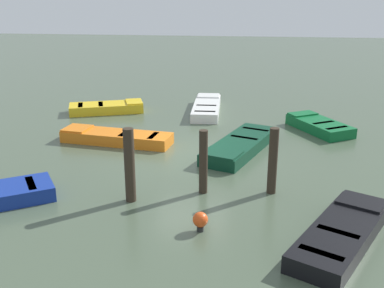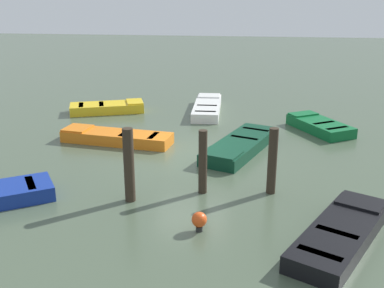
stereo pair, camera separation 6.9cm
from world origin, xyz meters
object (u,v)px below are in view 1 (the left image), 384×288
Objects in this scene: mooring_piling_far_left at (203,162)px; marker_buoy at (200,220)px; rowboat_green at (319,125)px; rowboat_yellow at (107,108)px; rowboat_orange at (116,137)px; mooring_piling_near_right at (273,161)px; rowboat_dark_green at (240,145)px; rowboat_black at (342,233)px; rowboat_white at (207,107)px; mooring_piling_mid_right at (130,165)px.

marker_buoy is (-2.16, -0.14, -0.61)m from mooring_piling_far_left.
rowboat_yellow is at bearing 48.22° from rowboat_green.
mooring_piling_near_right reaches higher than rowboat_orange.
rowboat_dark_green is 2.39× the size of mooring_piling_far_left.
mooring_piling_far_left is (-0.21, 1.87, -0.03)m from mooring_piling_near_right.
mooring_piling_far_left is at bearing 6.02° from rowboat_dark_green.
mooring_piling_near_right is at bearing 36.39° from rowboat_dark_green.
rowboat_orange is 7.94m from rowboat_green.
rowboat_black is 6.28m from rowboat_dark_green.
mooring_piling_far_left is at bearing 140.61° from rowboat_orange.
rowboat_white is at bearing 48.23° from rowboat_black.
rowboat_yellow is at bearing 41.59° from mooring_piling_near_right.
rowboat_green is at bearing -29.66° from rowboat_yellow.
rowboat_white is at bearing -7.12° from mooring_piling_mid_right.
mooring_piling_near_right is 3.88× the size of marker_buoy.
mooring_piling_mid_right is at bearing -88.22° from rowboat_yellow.
mooring_piling_mid_right is 3.85m from mooring_piling_near_right.
rowboat_dark_green is 8.97× the size of marker_buoy.
mooring_piling_mid_right is 2.00m from mooring_piling_far_left.
rowboat_black is 1.26× the size of rowboat_green.
rowboat_black is 2.06× the size of mooring_piling_near_right.
rowboat_black is at bearing 144.82° from rowboat_green.
marker_buoy is at bearing 124.94° from rowboat_green.
rowboat_black is 0.99× the size of rowboat_white.
rowboat_black is 9.27m from rowboat_orange.
rowboat_orange is at bearing -73.93° from rowboat_dark_green.
mooring_piling_near_right reaches higher than rowboat_white.
rowboat_white is 0.90× the size of rowboat_dark_green.
mooring_piling_far_left is at bearing -76.24° from rowboat_yellow.
rowboat_yellow is 4.49m from rowboat_orange.
marker_buoy is at bearing -125.24° from mooring_piling_mid_right.
rowboat_dark_green is 2.31× the size of mooring_piling_near_right.
mooring_piling_far_left is (2.26, 3.32, 0.68)m from rowboat_black.
marker_buoy is (0.10, 3.18, 0.07)m from rowboat_black.
rowboat_yellow is at bearing 67.42° from rowboat_black.
mooring_piling_far_left reaches higher than rowboat_white.
rowboat_dark_green is at bearing -14.90° from mooring_piling_far_left.
mooring_piling_far_left is at bearing -68.09° from mooring_piling_mid_right.
mooring_piling_mid_right is (-4.30, 2.80, 0.79)m from rowboat_dark_green.
mooring_piling_far_left is (0.75, -1.86, -0.10)m from mooring_piling_mid_right.
rowboat_green is 7.53m from mooring_piling_far_left.
rowboat_orange is 1.36× the size of rowboat_green.
mooring_piling_mid_right reaches higher than mooring_piling_far_left.
rowboat_white is 0.94× the size of rowboat_orange.
mooring_piling_mid_right is at bearing 104.38° from mooring_piling_near_right.
mooring_piling_near_right is (-3.73, -5.45, 0.72)m from rowboat_orange.
rowboat_black is 2.95m from mooring_piling_near_right.
rowboat_green is 9.34m from marker_buoy.
rowboat_black is 4.07m from mooring_piling_far_left.
rowboat_yellow is 9.66m from mooring_piling_far_left.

